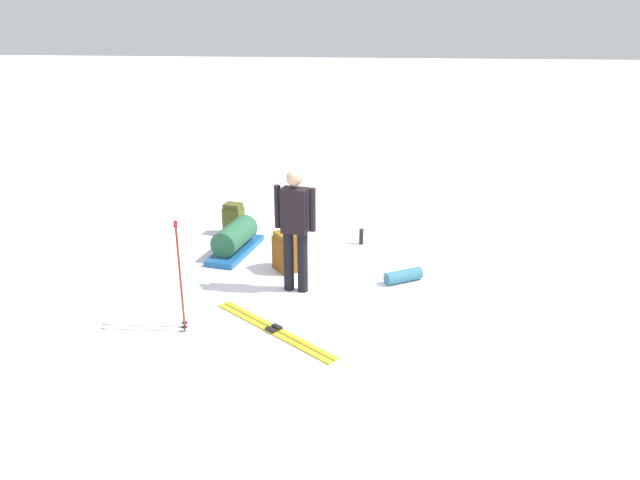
{
  "coord_description": "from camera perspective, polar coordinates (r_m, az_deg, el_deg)",
  "views": [
    {
      "loc": [
        7.64,
        0.74,
        3.65
      ],
      "look_at": [
        0.0,
        0.0,
        0.7
      ],
      "focal_mm": 34.28,
      "sensor_mm": 36.0,
      "label": 1
    }
  ],
  "objects": [
    {
      "name": "ground_plane",
      "position": [
        8.5,
        0.0,
        -4.41
      ],
      "size": [
        80.0,
        80.0,
        0.0
      ],
      "primitive_type": "plane",
      "color": "white"
    },
    {
      "name": "ski_pair_near",
      "position": [
        7.43,
        -4.32,
        -8.36
      ],
      "size": [
        1.38,
        1.66,
        0.05
      ],
      "color": "gold",
      "rests_on": "ground_plane"
    },
    {
      "name": "skier_standing",
      "position": [
        8.06,
        -2.34,
        1.46
      ],
      "size": [
        0.28,
        0.56,
        1.7
      ],
      "color": "black",
      "rests_on": "ground_plane"
    },
    {
      "name": "ski_poles_planted_near",
      "position": [
        7.29,
        -12.95,
        -2.9
      ],
      "size": [
        0.17,
        0.1,
        1.37
      ],
      "color": "maroon",
      "rests_on": "ground_plane"
    },
    {
      "name": "sleeping_mat_rolled",
      "position": [
        8.7,
        7.79,
        -3.34
      ],
      "size": [
        0.43,
        0.57,
        0.18
      ],
      "primitive_type": "cylinder",
      "rotation": [
        0.0,
        1.57,
        2.1
      ],
      "color": "teal",
      "rests_on": "ground_plane"
    },
    {
      "name": "gear_sled",
      "position": [
        9.66,
        -7.94,
        0.04
      ],
      "size": [
        1.37,
        0.69,
        0.49
      ],
      "color": "#19518B",
      "rests_on": "ground_plane"
    },
    {
      "name": "backpack_large_dark",
      "position": [
        10.46,
        -8.07,
        1.93
      ],
      "size": [
        0.31,
        0.36,
        0.55
      ],
      "color": "#4C511A",
      "rests_on": "ground_plane"
    },
    {
      "name": "thermos_bottle",
      "position": [
        9.98,
        3.88,
        0.32
      ],
      "size": [
        0.07,
        0.07,
        0.26
      ],
      "primitive_type": "cylinder",
      "color": "black",
      "rests_on": "ground_plane"
    },
    {
      "name": "backpack_bright",
      "position": [
        8.94,
        -3.19,
        -1.13
      ],
      "size": [
        0.46,
        0.45,
        0.58
      ],
      "color": "brown",
      "rests_on": "ground_plane"
    }
  ]
}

